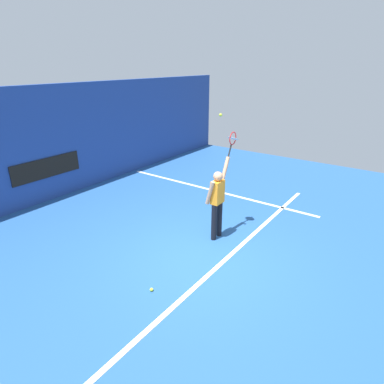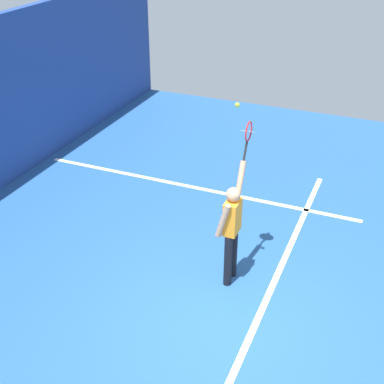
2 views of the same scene
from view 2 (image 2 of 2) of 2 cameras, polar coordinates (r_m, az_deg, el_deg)
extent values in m
plane|color=#23518C|center=(7.99, 3.51, -13.82)|extent=(18.00, 18.00, 0.00)
cube|color=white|center=(7.90, 6.50, -14.54)|extent=(10.00, 0.10, 0.01)
cube|color=white|center=(11.29, 0.08, 0.52)|extent=(0.10, 7.00, 0.01)
cylinder|color=black|center=(8.38, 3.88, -7.32)|extent=(0.13, 0.13, 0.92)
cylinder|color=black|center=(8.58, 4.44, -6.39)|extent=(0.13, 0.13, 0.92)
cube|color=orange|center=(8.06, 4.34, -2.66)|extent=(0.34, 0.20, 0.55)
sphere|color=tan|center=(7.87, 4.45, -0.29)|extent=(0.22, 0.22, 0.22)
cylinder|color=tan|center=(8.09, 5.20, 1.33)|extent=(0.32, 0.09, 0.57)
cylinder|color=tan|center=(7.91, 3.33, -3.10)|extent=(0.09, 0.23, 0.58)
cylinder|color=black|center=(8.06, 5.73, 4.40)|extent=(0.15, 0.03, 0.29)
torus|color=red|center=(8.06, 6.09, 6.47)|extent=(0.42, 0.02, 0.42)
cylinder|color=silver|center=(8.06, 6.09, 6.47)|extent=(0.24, 0.27, 0.11)
sphere|color=#CCE033|center=(7.34, 4.88, 9.27)|extent=(0.07, 0.07, 0.07)
camera|label=1|loc=(2.18, 70.45, -38.78)|focal=30.53mm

